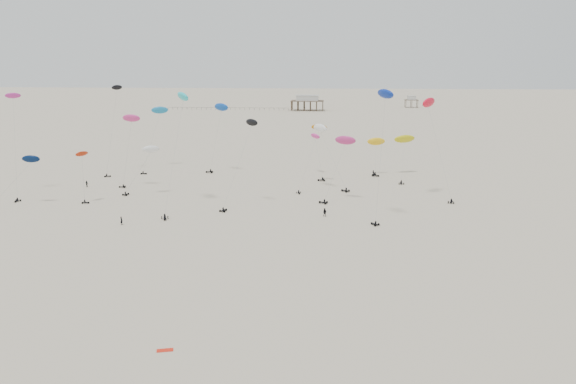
# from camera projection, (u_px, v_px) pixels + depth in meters

# --- Properties ---
(ground_plane) EXTENTS (900.00, 900.00, 0.00)m
(ground_plane) POSITION_uv_depth(u_px,v_px,m) (313.00, 144.00, 215.98)
(ground_plane) COLOR beige
(pavilion_main) EXTENTS (21.00, 13.00, 9.80)m
(pavilion_main) POSITION_uv_depth(u_px,v_px,m) (307.00, 104.00, 361.38)
(pavilion_main) COLOR brown
(pavilion_main) RESTS_ON ground
(pavilion_small) EXTENTS (9.00, 7.00, 8.00)m
(pavilion_small) POSITION_uv_depth(u_px,v_px,m) (411.00, 102.00, 384.83)
(pavilion_small) COLOR brown
(pavilion_small) RESTS_ON ground
(pier_fence) EXTENTS (80.20, 0.20, 1.50)m
(pier_fence) POSITION_uv_depth(u_px,v_px,m) (228.00, 109.00, 366.50)
(pier_fence) COLOR black
(pier_fence) RESTS_ON ground
(rig_0) EXTENTS (7.26, 17.16, 20.14)m
(rig_0) POSITION_uv_depth(u_px,v_px,m) (316.00, 138.00, 143.65)
(rig_0) COLOR black
(rig_0) RESTS_ON ground
(rig_1) EXTENTS (8.81, 4.84, 12.06)m
(rig_1) POSITION_uv_depth(u_px,v_px,m) (145.00, 160.00, 132.48)
(rig_1) COLOR black
(rig_1) RESTS_ON ground
(rig_2) EXTENTS (5.34, 13.98, 14.38)m
(rig_2) POSITION_uv_depth(u_px,v_px,m) (317.00, 148.00, 154.84)
(rig_2) COLOR black
(rig_2) RESTS_ON ground
(rig_3) EXTENTS (7.35, 13.34, 24.93)m
(rig_3) POSITION_uv_depth(u_px,v_px,m) (14.00, 125.00, 131.05)
(rig_3) COLOR black
(rig_3) RESTS_ON ground
(rig_4) EXTENTS (5.29, 5.94, 10.48)m
(rig_4) POSITION_uv_depth(u_px,v_px,m) (376.00, 148.00, 155.98)
(rig_4) COLOR black
(rig_4) RESTS_ON ground
(rig_5) EXTENTS (7.75, 11.05, 19.51)m
(rig_5) POSITION_uv_depth(u_px,v_px,m) (242.00, 152.00, 120.99)
(rig_5) COLOR black
(rig_5) RESTS_ON ground
(rig_6) EXTENTS (4.90, 18.58, 26.32)m
(rig_6) POSITION_uv_depth(u_px,v_px,m) (180.00, 117.00, 119.87)
(rig_6) COLOR black
(rig_6) RESTS_ON ground
(rig_7) EXTENTS (3.01, 13.54, 25.27)m
(rig_7) POSITION_uv_depth(u_px,v_px,m) (114.00, 118.00, 157.81)
(rig_7) COLOR black
(rig_7) RESTS_ON ground
(rig_8) EXTENTS (4.73, 9.06, 26.10)m
(rig_8) POSITION_uv_depth(u_px,v_px,m) (384.00, 115.00, 108.27)
(rig_8) COLOR black
(rig_8) RESTS_ON ground
(rig_9) EXTENTS (6.03, 3.60, 18.51)m
(rig_9) POSITION_uv_depth(u_px,v_px,m) (130.00, 128.00, 138.94)
(rig_9) COLOR black
(rig_9) RESTS_ON ground
(rig_10) EXTENTS (8.33, 6.95, 14.98)m
(rig_10) POSITION_uv_depth(u_px,v_px,m) (341.00, 152.00, 125.90)
(rig_10) COLOR black
(rig_10) RESTS_ON ground
(rig_11) EXTENTS (2.90, 3.38, 11.84)m
(rig_11) POSITION_uv_depth(u_px,v_px,m) (83.00, 171.00, 124.54)
(rig_11) COLOR black
(rig_11) RESTS_ON ground
(rig_12) EXTENTS (9.52, 8.48, 12.82)m
(rig_12) POSITION_uv_depth(u_px,v_px,m) (20.00, 171.00, 122.68)
(rig_12) COLOR black
(rig_12) RESTS_ON ground
(rig_13) EXTENTS (6.85, 6.51, 19.66)m
(rig_13) POSITION_uv_depth(u_px,v_px,m) (219.00, 119.00, 158.97)
(rig_13) COLOR black
(rig_13) RESTS_ON ground
(rig_14) EXTENTS (5.26, 15.93, 20.49)m
(rig_14) POSITION_uv_depth(u_px,v_px,m) (158.00, 118.00, 165.98)
(rig_14) COLOR black
(rig_14) RESTS_ON ground
(rig_15) EXTENTS (6.93, 18.29, 16.86)m
(rig_15) POSITION_uv_depth(u_px,v_px,m) (404.00, 143.00, 155.82)
(rig_15) COLOR black
(rig_15) RESTS_ON ground
(rig_16) EXTENTS (8.49, 11.25, 23.38)m
(rig_16) POSITION_uv_depth(u_px,v_px,m) (432.00, 117.00, 127.90)
(rig_16) COLOR black
(rig_16) RESTS_ON ground
(rig_17) EXTENTS (9.97, 7.93, 16.45)m
(rig_17) POSITION_uv_depth(u_px,v_px,m) (325.00, 141.00, 137.62)
(rig_17) COLOR black
(rig_17) RESTS_ON ground
(spectator_0) EXTENTS (0.85, 0.78, 1.92)m
(spectator_0) POSITION_uv_depth(u_px,v_px,m) (122.00, 225.00, 109.26)
(spectator_0) COLOR black
(spectator_0) RESTS_ON ground
(spectator_1) EXTENTS (1.13, 0.92, 2.00)m
(spectator_1) POSITION_uv_depth(u_px,v_px,m) (325.00, 216.00, 115.03)
(spectator_1) COLOR black
(spectator_1) RESTS_ON ground
(spectator_2) EXTENTS (1.29, 0.99, 1.94)m
(spectator_2) POSITION_uv_depth(u_px,v_px,m) (87.00, 187.00, 141.95)
(spectator_2) COLOR black
(spectator_2) RESTS_ON ground
(spectator_3) EXTENTS (0.98, 0.95, 2.24)m
(spectator_3) POSITION_uv_depth(u_px,v_px,m) (373.00, 177.00, 154.14)
(spectator_3) COLOR black
(spectator_3) RESTS_ON ground
(grounded_kite_b) EXTENTS (1.92, 1.14, 0.07)m
(grounded_kite_b) POSITION_uv_depth(u_px,v_px,m) (165.00, 351.00, 61.72)
(grounded_kite_b) COLOR red
(grounded_kite_b) RESTS_ON ground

